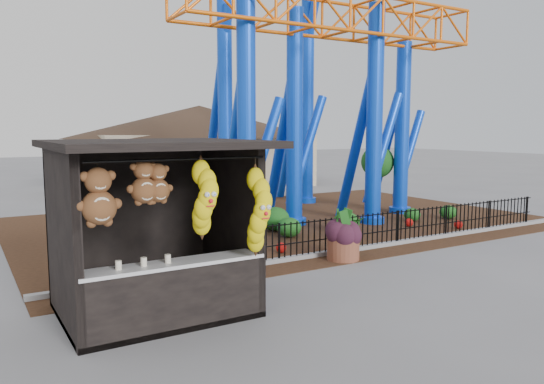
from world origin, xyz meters
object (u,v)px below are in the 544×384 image
prize_booth (157,232)px  terracotta_planter (343,249)px  roller_coaster (305,41)px  potted_plant (345,237)px

prize_booth → terracotta_planter: size_ratio=4.25×
prize_booth → terracotta_planter: (5.34, 1.51, -1.24)m
roller_coaster → potted_plant: bearing=-114.3°
prize_booth → terracotta_planter: prize_booth is taller
terracotta_planter → potted_plant: potted_plant is taller
prize_booth → roller_coaster: 11.99m
roller_coaster → terracotta_planter: bearing=-115.5°
prize_booth → potted_plant: (5.63, 1.80, -1.02)m
prize_booth → potted_plant: size_ratio=3.42×
prize_booth → roller_coaster: (8.13, 7.33, 4.91)m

